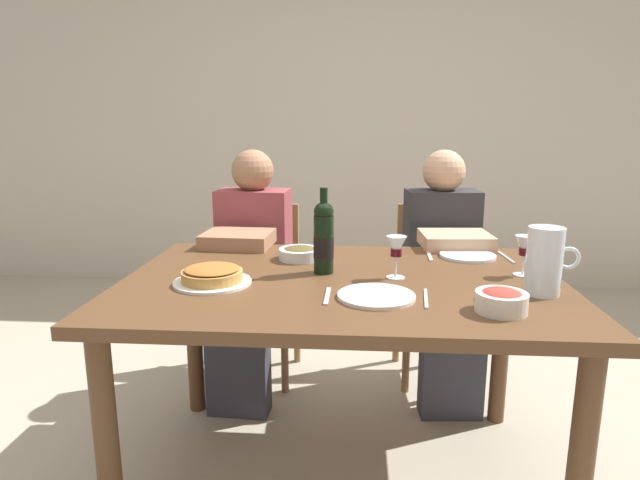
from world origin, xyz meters
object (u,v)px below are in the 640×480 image
object	(u,v)px
baked_tart	(212,276)
wine_glass_right_diner	(396,249)
water_pitcher	(544,265)
diner_left	(249,268)
salad_bowl	(501,300)
dinner_plate_right_setting	(468,256)
chair_left	(261,278)
wine_bottle	(324,237)
dining_table	(342,304)
olive_bowl	(300,253)
dinner_plate_left_setting	(376,296)
diner_right	(445,269)
wine_glass_left_diner	(525,248)
chair_right	(434,279)

from	to	relation	value
baked_tart	wine_glass_right_diner	size ratio (longest dim) A/B	1.75
water_pitcher	diner_left	bearing A→B (deg)	145.33
salad_bowl	diner_left	bearing A→B (deg)	134.71
dinner_plate_right_setting	chair_left	bearing A→B (deg)	150.47
salad_bowl	chair_left	world-z (taller)	chair_left
wine_glass_right_diner	chair_left	xyz separation A→B (m)	(-0.63, 0.84, -0.37)
wine_glass_right_diner	baked_tart	bearing A→B (deg)	-169.73
wine_bottle	dinner_plate_right_setting	distance (m)	0.63
dining_table	olive_bowl	world-z (taller)	olive_bowl
wine_glass_right_diner	dinner_plate_left_setting	size ratio (longest dim) A/B	0.62
wine_bottle	water_pitcher	world-z (taller)	wine_bottle
chair_left	diner_left	bearing A→B (deg)	90.58
olive_bowl	chair_left	bearing A→B (deg)	113.83
dinner_plate_left_setting	diner_left	bearing A→B (deg)	124.45
dining_table	diner_right	distance (m)	0.82
dinner_plate_right_setting	diner_left	distance (m)	1.00
chair_left	diner_right	size ratio (longest dim) A/B	0.75
wine_glass_left_diner	chair_right	xyz separation A→B (m)	(-0.18, 0.83, -0.36)
olive_bowl	chair_right	distance (m)	0.95
dining_table	wine_glass_left_diner	bearing A→B (deg)	7.57
olive_bowl	diner_right	world-z (taller)	diner_right
wine_glass_right_diner	olive_bowl	bearing A→B (deg)	147.15
dining_table	chair_left	xyz separation A→B (m)	(-0.45, 0.86, -0.17)
dining_table	salad_bowl	xyz separation A→B (m)	(0.46, -0.30, 0.13)
baked_tart	water_pitcher	bearing A→B (deg)	-1.70
wine_glass_right_diner	dinner_plate_right_setting	distance (m)	0.45
dinner_plate_right_setting	baked_tart	bearing A→B (deg)	-155.09
wine_bottle	diner_right	distance (m)	0.85
wine_bottle	diner_right	xyz separation A→B (m)	(0.53, 0.61, -0.27)
water_pitcher	olive_bowl	world-z (taller)	water_pitcher
dinner_plate_right_setting	wine_bottle	bearing A→B (deg)	-154.46
wine_bottle	chair_right	distance (m)	1.06
wine_bottle	diner_left	size ratio (longest dim) A/B	0.26
olive_bowl	wine_glass_left_diner	distance (m)	0.82
wine_glass_right_diner	dining_table	bearing A→B (deg)	-174.00
wine_glass_left_diner	dinner_plate_right_setting	bearing A→B (deg)	119.14
wine_bottle	wine_glass_left_diner	world-z (taller)	wine_bottle
wine_bottle	wine_glass_right_diner	size ratio (longest dim) A/B	2.07
water_pitcher	salad_bowl	size ratio (longest dim) A/B	1.46
dining_table	dinner_plate_right_setting	distance (m)	0.60
chair_left	wine_glass_left_diner	bearing A→B (deg)	147.47
wine_glass_right_diner	chair_right	distance (m)	1.00
dining_table	chair_right	distance (m)	1.03
salad_bowl	diner_right	distance (m)	0.99
dining_table	chair_left	distance (m)	0.99
wine_bottle	salad_bowl	bearing A→B (deg)	-34.72
water_pitcher	diner_right	distance (m)	0.85
water_pitcher	chair_left	distance (m)	1.50
salad_bowl	chair_left	size ratio (longest dim) A/B	0.17
dining_table	olive_bowl	bearing A→B (deg)	124.92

